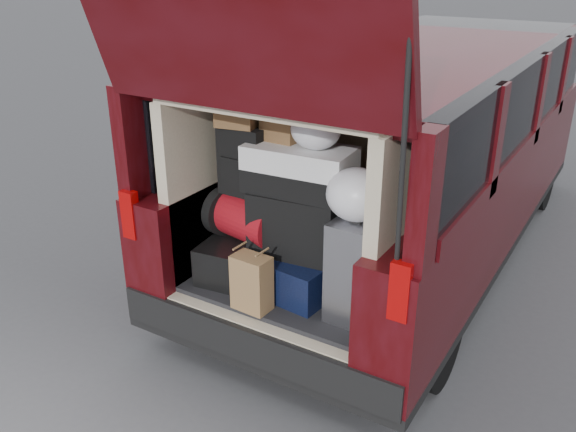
% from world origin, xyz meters
% --- Properties ---
extents(ground, '(80.00, 80.00, 0.00)m').
position_xyz_m(ground, '(0.00, 0.00, 0.00)').
color(ground, '#3D3D40').
rests_on(ground, ground).
extents(minivan, '(1.90, 5.35, 2.77)m').
position_xyz_m(minivan, '(0.00, 1.86, 0.91)').
color(minivan, black).
rests_on(minivan, ground).
extents(load_floor, '(1.24, 1.05, 0.55)m').
position_xyz_m(load_floor, '(0.00, 0.28, 0.28)').
color(load_floor, black).
rests_on(load_floor, ground).
extents(black_hardshell, '(0.52, 0.66, 0.25)m').
position_xyz_m(black_hardshell, '(-0.35, 0.15, 0.67)').
color(black_hardshell, black).
rests_on(black_hardshell, load_floor).
extents(navy_hardshell, '(0.51, 0.60, 0.24)m').
position_xyz_m(navy_hardshell, '(0.06, 0.17, 0.67)').
color(navy_hardshell, black).
rests_on(navy_hardshell, load_floor).
extents(silver_roller, '(0.26, 0.40, 0.59)m').
position_xyz_m(silver_roller, '(0.46, 0.09, 0.85)').
color(silver_roller, silver).
rests_on(silver_roller, load_floor).
extents(kraft_bag, '(0.23, 0.15, 0.34)m').
position_xyz_m(kraft_bag, '(-0.08, -0.20, 0.72)').
color(kraft_bag, olive).
rests_on(kraft_bag, load_floor).
extents(red_duffel, '(0.52, 0.39, 0.30)m').
position_xyz_m(red_duffel, '(-0.32, 0.14, 0.95)').
color(red_duffel, '#9D0E12').
rests_on(red_duffel, black_hardshell).
extents(black_soft_case, '(0.57, 0.38, 0.39)m').
position_xyz_m(black_soft_case, '(0.02, 0.16, 0.98)').
color(black_soft_case, black).
rests_on(black_soft_case, navy_hardshell).
extents(backpack, '(0.30, 0.19, 0.43)m').
position_xyz_m(backpack, '(-0.35, 0.16, 1.31)').
color(backpack, black).
rests_on(backpack, red_duffel).
extents(twotone_duffel, '(0.64, 0.36, 0.28)m').
position_xyz_m(twotone_duffel, '(0.02, 0.17, 1.32)').
color(twotone_duffel, white).
rests_on(twotone_duffel, black_soft_case).
extents(grocery_sack_lower, '(0.26, 0.23, 0.21)m').
position_xyz_m(grocery_sack_lower, '(-0.38, 0.14, 1.63)').
color(grocery_sack_lower, brown).
rests_on(grocery_sack_lower, backpack).
extents(grocery_sack_upper, '(0.22, 0.18, 0.22)m').
position_xyz_m(grocery_sack_upper, '(-0.13, 0.23, 1.56)').
color(grocery_sack_upper, brown).
rests_on(grocery_sack_upper, twotone_duffel).
extents(plastic_bag_center, '(0.32, 0.30, 0.23)m').
position_xyz_m(plastic_bag_center, '(0.12, 0.17, 1.57)').
color(plastic_bag_center, white).
rests_on(plastic_bag_center, twotone_duffel).
extents(plastic_bag_right, '(0.36, 0.34, 0.29)m').
position_xyz_m(plastic_bag_right, '(0.44, 0.05, 1.29)').
color(plastic_bag_right, white).
rests_on(plastic_bag_right, silver_roller).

